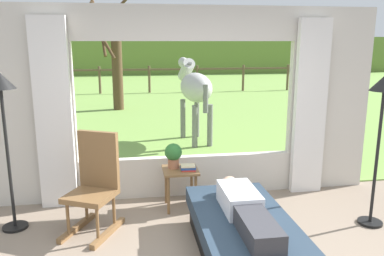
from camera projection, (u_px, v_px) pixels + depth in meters
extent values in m
cube|color=beige|center=(28.00, 108.00, 4.87)|extent=(1.15, 0.12, 2.55)
cube|color=beige|center=(328.00, 101.00, 5.48)|extent=(1.15, 0.12, 2.55)
cube|color=beige|center=(187.00, 175.00, 5.39)|extent=(2.90, 0.12, 0.55)
cube|color=beige|center=(186.00, 23.00, 4.94)|extent=(2.90, 0.12, 0.45)
cube|color=silver|center=(54.00, 115.00, 4.80)|extent=(0.44, 0.10, 2.40)
cube|color=silver|center=(310.00, 108.00, 5.31)|extent=(0.44, 0.10, 2.40)
cube|color=#759E47|center=(150.00, 93.00, 15.96)|extent=(36.00, 21.68, 0.02)
cube|color=olive|center=(142.00, 56.00, 25.19)|extent=(36.00, 2.00, 2.40)
cube|color=black|center=(242.00, 243.00, 3.88)|extent=(0.83, 1.57, 0.24)
cube|color=#233342|center=(243.00, 224.00, 3.83)|extent=(0.91, 1.70, 0.18)
cube|color=silver|center=(239.00, 199.00, 3.93)|extent=(0.34, 0.60, 0.22)
cube|color=#333338|center=(258.00, 228.00, 3.36)|extent=(0.28, 0.68, 0.18)
sphere|color=tan|center=(230.00, 185.00, 4.31)|extent=(0.20, 0.20, 0.20)
cube|color=brown|center=(90.00, 196.00, 4.24)|extent=(0.64, 0.64, 0.06)
cube|color=brown|center=(99.00, 161.00, 4.36)|extent=(0.46, 0.26, 0.68)
cube|color=brown|center=(77.00, 228.00, 4.39)|extent=(0.35, 0.64, 0.06)
cube|color=brown|center=(108.00, 233.00, 4.28)|extent=(0.35, 0.64, 0.06)
cylinder|color=brown|center=(68.00, 218.00, 4.17)|extent=(0.04, 0.04, 0.38)
cylinder|color=brown|center=(97.00, 222.00, 4.07)|extent=(0.04, 0.04, 0.38)
cylinder|color=brown|center=(86.00, 205.00, 4.51)|extent=(0.04, 0.04, 0.38)
cylinder|color=brown|center=(114.00, 209.00, 4.40)|extent=(0.04, 0.04, 0.38)
cube|color=brown|center=(180.00, 170.00, 4.89)|extent=(0.44, 0.44, 0.03)
cylinder|color=brown|center=(168.00, 195.00, 4.76)|extent=(0.04, 0.04, 0.49)
cylinder|color=brown|center=(196.00, 194.00, 4.81)|extent=(0.04, 0.04, 0.49)
cylinder|color=brown|center=(166.00, 185.00, 5.08)|extent=(0.04, 0.04, 0.49)
cylinder|color=brown|center=(192.00, 184.00, 5.13)|extent=(0.04, 0.04, 0.49)
cylinder|color=#9E6042|center=(173.00, 163.00, 4.92)|extent=(0.14, 0.14, 0.12)
sphere|color=#2D6B2D|center=(173.00, 152.00, 4.89)|extent=(0.22, 0.22, 0.22)
cube|color=#B22D28|center=(189.00, 169.00, 4.84)|extent=(0.19, 0.15, 0.02)
cube|color=#23478C|center=(188.00, 168.00, 4.82)|extent=(0.19, 0.13, 0.03)
cube|color=beige|center=(188.00, 166.00, 4.82)|extent=(0.19, 0.15, 0.02)
cylinder|color=black|center=(16.00, 227.00, 4.44)|extent=(0.28, 0.28, 0.03)
cylinder|color=black|center=(8.00, 161.00, 4.27)|extent=(0.04, 0.04, 1.60)
cone|color=black|center=(0.00, 80.00, 4.08)|extent=(0.32, 0.32, 0.18)
cylinder|color=black|center=(370.00, 222.00, 4.55)|extent=(0.28, 0.28, 0.03)
cylinder|color=black|center=(377.00, 160.00, 4.39)|extent=(0.04, 0.04, 1.57)
ellipsoid|color=#B2B2AD|center=(196.00, 87.00, 7.96)|extent=(0.74, 1.31, 0.60)
cylinder|color=#B2B2AD|center=(186.00, 70.00, 8.52)|extent=(0.35, 0.63, 0.53)
ellipsoid|color=#B2B2AD|center=(183.00, 63.00, 8.71)|extent=(0.27, 0.50, 0.24)
cube|color=slate|center=(187.00, 69.00, 8.44)|extent=(0.14, 0.44, 0.32)
cylinder|color=slate|center=(206.00, 99.00, 7.43)|extent=(0.11, 0.11, 0.55)
cylinder|color=slate|center=(183.00, 119.00, 8.46)|extent=(0.11, 0.11, 0.85)
cylinder|color=slate|center=(197.00, 118.00, 8.56)|extent=(0.11, 0.11, 0.85)
cylinder|color=slate|center=(195.00, 126.00, 7.68)|extent=(0.11, 0.11, 0.85)
cylinder|color=slate|center=(210.00, 125.00, 7.77)|extent=(0.11, 0.11, 0.85)
cylinder|color=#4C3823|center=(117.00, 64.00, 11.80)|extent=(0.32, 0.32, 2.79)
cylinder|color=#47331E|center=(102.00, 37.00, 11.19)|extent=(0.80, 0.80, 1.27)
cylinder|color=#47331E|center=(115.00, 11.00, 11.97)|extent=(1.17, 0.12, 1.18)
cylinder|color=#47331E|center=(96.00, 11.00, 11.21)|extent=(0.49, 1.27, 1.06)
cylinder|color=#47331E|center=(110.00, 19.00, 11.02)|extent=(1.16, 0.37, 0.97)
cylinder|color=#47331E|center=(103.00, 40.00, 11.50)|extent=(0.25, 0.72, 0.96)
cylinder|color=brown|center=(48.00, 81.00, 15.33)|extent=(0.10, 0.10, 1.10)
cylinder|color=brown|center=(100.00, 80.00, 15.63)|extent=(0.10, 0.10, 1.10)
cylinder|color=brown|center=(149.00, 79.00, 15.93)|extent=(0.10, 0.10, 1.10)
cylinder|color=brown|center=(197.00, 79.00, 16.23)|extent=(0.10, 0.10, 1.10)
cylinder|color=brown|center=(243.00, 78.00, 16.53)|extent=(0.10, 0.10, 1.10)
cylinder|color=brown|center=(288.00, 77.00, 16.83)|extent=(0.10, 0.10, 1.10)
cylinder|color=brown|center=(331.00, 77.00, 17.13)|extent=(0.10, 0.10, 1.10)
cube|color=brown|center=(149.00, 70.00, 15.85)|extent=(16.00, 0.06, 0.08)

